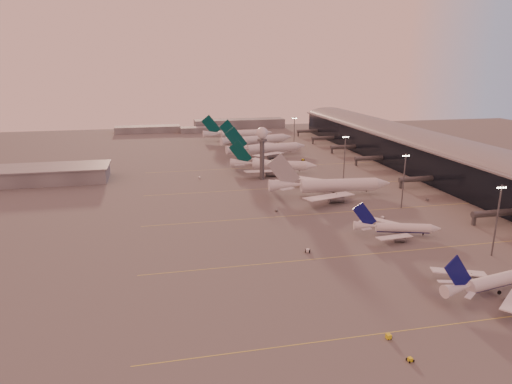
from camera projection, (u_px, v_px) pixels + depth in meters
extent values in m
plane|color=#514F4F|center=(332.00, 271.00, 144.03)|extent=(700.00, 700.00, 0.00)
cube|color=#DED64E|center=(492.00, 319.00, 117.25)|extent=(180.00, 0.25, 0.02)
cube|color=#DED64E|center=(402.00, 251.00, 159.55)|extent=(180.00, 0.25, 0.02)
cube|color=#DED64E|center=(350.00, 212.00, 201.86)|extent=(180.00, 0.25, 0.02)
cube|color=#DED64E|center=(316.00, 186.00, 244.16)|extent=(180.00, 0.25, 0.02)
cube|color=#DED64E|center=(289.00, 166.00, 291.17)|extent=(180.00, 0.25, 0.02)
cube|color=black|center=(437.00, 159.00, 267.04)|extent=(36.00, 360.00, 18.00)
cylinder|color=slate|center=(439.00, 144.00, 264.58)|extent=(10.08, 360.00, 10.08)
cube|color=slate|center=(439.00, 144.00, 264.53)|extent=(40.00, 362.00, 0.80)
cylinder|color=#525559|center=(496.00, 213.00, 185.87)|extent=(22.00, 2.80, 2.80)
cube|color=#525559|center=(474.00, 220.00, 184.45)|extent=(1.20, 1.20, 4.40)
cylinder|color=#525559|center=(418.00, 179.00, 240.40)|extent=(22.00, 2.80, 2.80)
cube|color=#525559|center=(401.00, 184.00, 238.98)|extent=(1.20, 1.20, 4.40)
cylinder|color=#525559|center=(371.00, 158.00, 293.04)|extent=(22.00, 2.80, 2.80)
cube|color=#525559|center=(356.00, 162.00, 291.63)|extent=(1.20, 1.20, 4.40)
cylinder|color=#525559|center=(345.00, 147.00, 332.53)|extent=(22.00, 2.80, 2.80)
cube|color=#525559|center=(332.00, 150.00, 331.11)|extent=(1.20, 1.20, 4.40)
cylinder|color=#525559|center=(325.00, 138.00, 372.01)|extent=(22.00, 2.80, 2.80)
cube|color=#525559|center=(313.00, 141.00, 370.60)|extent=(1.20, 1.20, 4.40)
cylinder|color=#525559|center=(309.00, 131.00, 409.62)|extent=(22.00, 2.80, 2.80)
cube|color=#525559|center=(298.00, 134.00, 408.20)|extent=(1.20, 1.20, 4.40)
cube|color=slate|center=(32.00, 175.00, 250.05)|extent=(80.00, 25.00, 8.00)
cube|color=slate|center=(31.00, 168.00, 248.90)|extent=(82.00, 27.00, 0.60)
cylinder|color=#525559|center=(262.00, 160.00, 254.86)|extent=(2.60, 2.60, 22.00)
cylinder|color=#525559|center=(262.00, 140.00, 251.72)|extent=(5.20, 5.20, 1.20)
sphere|color=white|center=(262.00, 133.00, 250.66)|extent=(6.40, 6.40, 6.40)
cylinder|color=#525559|center=(262.00, 126.00, 249.65)|extent=(0.16, 0.16, 2.00)
cylinder|color=#525559|center=(497.00, 221.00, 152.46)|extent=(0.56, 0.56, 25.00)
cube|color=#525559|center=(502.00, 186.00, 149.19)|extent=(3.60, 0.25, 0.25)
sphere|color=#FFEABF|center=(498.00, 188.00, 148.99)|extent=(0.56, 0.56, 0.56)
sphere|color=#FFEABF|center=(500.00, 188.00, 149.19)|extent=(0.56, 0.56, 0.56)
sphere|color=#FFEABF|center=(503.00, 188.00, 149.40)|extent=(0.56, 0.56, 0.56)
sphere|color=#FFEABF|center=(506.00, 187.00, 149.60)|extent=(0.56, 0.56, 0.56)
cylinder|color=#525559|center=(404.00, 181.00, 203.56)|extent=(0.56, 0.56, 25.00)
cube|color=#525559|center=(406.00, 155.00, 200.28)|extent=(3.60, 0.25, 0.25)
sphere|color=#FFEABF|center=(403.00, 156.00, 200.08)|extent=(0.56, 0.56, 0.56)
sphere|color=#FFEABF|center=(405.00, 156.00, 200.29)|extent=(0.56, 0.56, 0.56)
sphere|color=#FFEABF|center=(407.00, 156.00, 200.49)|extent=(0.56, 0.56, 0.56)
sphere|color=#FFEABF|center=(409.00, 156.00, 200.70)|extent=(0.56, 0.56, 0.56)
cylinder|color=#525559|center=(345.00, 158.00, 254.24)|extent=(0.56, 0.56, 25.00)
cube|color=#525559|center=(346.00, 136.00, 250.97)|extent=(3.60, 0.25, 0.25)
sphere|color=#FFEABF|center=(343.00, 137.00, 250.77)|extent=(0.56, 0.56, 0.56)
sphere|color=#FFEABF|center=(345.00, 137.00, 250.97)|extent=(0.56, 0.56, 0.56)
sphere|color=#FFEABF|center=(346.00, 137.00, 251.18)|extent=(0.56, 0.56, 0.56)
sphere|color=#FFEABF|center=(348.00, 137.00, 251.38)|extent=(0.56, 0.56, 0.56)
cylinder|color=#525559|center=(294.00, 134.00, 338.44)|extent=(0.56, 0.56, 25.00)
cube|color=#525559|center=(295.00, 118.00, 335.17)|extent=(3.60, 0.25, 0.25)
sphere|color=#FFEABF|center=(293.00, 118.00, 334.97)|extent=(0.56, 0.56, 0.56)
sphere|color=#FFEABF|center=(294.00, 118.00, 335.17)|extent=(0.56, 0.56, 0.56)
sphere|color=#FFEABF|center=(295.00, 118.00, 335.38)|extent=(0.56, 0.56, 0.56)
sphere|color=#FFEABF|center=(296.00, 118.00, 335.58)|extent=(0.56, 0.56, 0.56)
cube|color=slate|center=(148.00, 129.00, 431.80)|extent=(60.00, 18.00, 6.00)
cube|color=slate|center=(239.00, 124.00, 459.17)|extent=(90.00, 20.00, 9.00)
cube|color=slate|center=(202.00, 130.00, 432.74)|extent=(40.00, 15.00, 5.00)
cylinder|color=white|center=(498.00, 282.00, 130.61)|extent=(22.45, 7.73, 3.77)
cylinder|color=navy|center=(498.00, 284.00, 130.84)|extent=(21.82, 6.61, 2.71)
cone|color=white|center=(457.00, 290.00, 124.64)|extent=(9.81, 5.39, 3.77)
cylinder|color=slate|center=(512.00, 302.00, 123.96)|extent=(4.66, 3.19, 2.45)
cube|color=white|center=(458.00, 274.00, 137.00)|extent=(16.38, 8.36, 1.18)
cylinder|color=slate|center=(470.00, 280.00, 136.53)|extent=(4.66, 3.19, 2.45)
cube|color=slate|center=(471.00, 277.00, 136.24)|extent=(0.34, 0.30, 1.51)
cube|color=navy|center=(458.00, 275.00, 123.20)|extent=(10.23, 2.22, 11.23)
cube|color=white|center=(470.00, 297.00, 120.83)|extent=(4.40, 3.84, 0.25)
cube|color=white|center=(445.00, 283.00, 128.43)|extent=(4.56, 2.69, 0.25)
cylinder|color=black|center=(486.00, 287.00, 132.57)|extent=(1.16, 0.69, 1.09)
cylinder|color=black|center=(499.00, 294.00, 128.70)|extent=(1.16, 0.69, 1.09)
cylinder|color=white|center=(403.00, 229.00, 172.92)|extent=(20.27, 9.12, 3.43)
cylinder|color=navy|center=(403.00, 231.00, 173.13)|extent=(19.60, 8.08, 2.47)
cone|color=white|center=(435.00, 230.00, 172.00)|extent=(4.72, 4.41, 3.43)
cone|color=white|center=(365.00, 227.00, 173.91)|extent=(9.08, 5.73, 3.43)
cube|color=white|center=(394.00, 238.00, 165.38)|extent=(14.94, 6.13, 1.08)
cylinder|color=slate|center=(399.00, 240.00, 167.53)|extent=(4.38, 3.26, 2.23)
cube|color=slate|center=(400.00, 238.00, 167.27)|extent=(0.32, 0.29, 1.37)
cube|color=white|center=(385.00, 223.00, 181.56)|extent=(12.71, 12.66, 1.08)
cylinder|color=slate|center=(392.00, 228.00, 179.88)|extent=(4.38, 3.26, 2.23)
cube|color=slate|center=(392.00, 226.00, 179.62)|extent=(0.32, 0.29, 1.37)
cube|color=navy|center=(364.00, 216.00, 172.78)|extent=(9.10, 3.03, 10.22)
cube|color=white|center=(366.00, 230.00, 170.14)|extent=(4.08, 2.06, 0.23)
cube|color=white|center=(363.00, 223.00, 177.62)|extent=(3.85, 3.72, 0.23)
cylinder|color=black|center=(423.00, 235.00, 172.97)|extent=(0.45, 0.45, 0.90)
cylinder|color=black|center=(397.00, 233.00, 175.58)|extent=(1.08, 0.72, 0.99)
cylinder|color=black|center=(399.00, 236.00, 171.77)|extent=(1.08, 0.72, 0.99)
cylinder|color=white|center=(339.00, 187.00, 225.82)|extent=(38.50, 9.27, 5.96)
cylinder|color=white|center=(338.00, 190.00, 226.19)|extent=(37.59, 7.54, 4.29)
cone|color=white|center=(383.00, 186.00, 228.58)|extent=(7.87, 6.58, 5.96)
cone|color=white|center=(285.00, 188.00, 222.34)|extent=(16.45, 7.33, 5.96)
cube|color=white|center=(329.00, 199.00, 209.85)|extent=(27.66, 16.52, 1.77)
cylinder|color=slate|center=(336.00, 201.00, 214.65)|extent=(7.69, 4.50, 3.87)
cube|color=slate|center=(336.00, 199.00, 214.27)|extent=(0.31, 0.26, 2.38)
cube|color=white|center=(312.00, 182.00, 240.11)|extent=(26.40, 20.22, 1.77)
cylinder|color=slate|center=(323.00, 188.00, 237.75)|extent=(7.69, 4.50, 3.87)
cube|color=slate|center=(323.00, 185.00, 237.38)|extent=(0.31, 0.26, 2.38)
cube|color=#9DA0A5|center=(284.00, 174.00, 220.32)|extent=(16.48, 1.78, 17.68)
cube|color=white|center=(287.00, 191.00, 215.22)|extent=(7.88, 5.23, 0.24)
cube|color=white|center=(282.00, 183.00, 229.30)|extent=(7.75, 6.17, 0.24)
cylinder|color=black|center=(366.00, 193.00, 228.58)|extent=(0.48, 0.48, 0.96)
cylinder|color=black|center=(331.00, 193.00, 228.45)|extent=(1.09, 0.57, 1.06)
cylinder|color=black|center=(333.00, 196.00, 224.42)|extent=(1.09, 0.57, 1.06)
cylinder|color=white|center=(279.00, 167.00, 272.84)|extent=(31.98, 15.25, 5.17)
cylinder|color=white|center=(279.00, 169.00, 273.16)|extent=(30.90, 13.67, 3.72)
cone|color=white|center=(311.00, 167.00, 270.72)|extent=(7.54, 6.89, 5.17)
cone|color=white|center=(242.00, 165.00, 275.18)|extent=(14.38, 9.23, 5.17)
cube|color=white|center=(264.00, 173.00, 261.09)|extent=(23.81, 9.01, 1.53)
cylinder|color=slate|center=(271.00, 175.00, 264.28)|extent=(6.95, 5.18, 3.36)
cube|color=slate|center=(271.00, 173.00, 263.94)|extent=(0.32, 0.30, 2.07)
cube|color=white|center=(268.00, 163.00, 286.83)|extent=(19.83, 20.65, 1.53)
cylinder|color=slate|center=(274.00, 168.00, 283.94)|extent=(6.95, 5.18, 3.36)
cube|color=slate|center=(274.00, 166.00, 283.60)|extent=(0.32, 0.30, 2.07)
cube|color=#033E3C|center=(240.00, 155.00, 273.58)|extent=(13.55, 4.89, 15.29)
cube|color=white|center=(240.00, 167.00, 269.25)|extent=(6.44, 3.08, 0.22)
cube|color=white|center=(243.00, 162.00, 281.10)|extent=(6.03, 6.02, 0.22)
cylinder|color=black|center=(299.00, 172.00, 272.36)|extent=(0.45, 0.45, 0.89)
cylinder|color=black|center=(275.00, 171.00, 275.86)|extent=(1.07, 0.74, 0.98)
cylinder|color=black|center=(275.00, 172.00, 272.12)|extent=(1.07, 0.74, 0.98)
cylinder|color=white|center=(272.00, 150.00, 323.46)|extent=(37.41, 11.56, 5.96)
cylinder|color=white|center=(272.00, 151.00, 323.83)|extent=(36.42, 9.80, 4.29)
cone|color=white|center=(300.00, 148.00, 331.09)|extent=(7.98, 6.98, 5.96)
cone|color=white|center=(237.00, 151.00, 314.19)|extent=(16.22, 8.27, 5.96)
cube|color=white|center=(269.00, 156.00, 306.65)|extent=(25.19, 21.05, 1.76)
cylinder|color=slate|center=(273.00, 158.00, 312.18)|extent=(7.66, 4.92, 3.87)
cube|color=slate|center=(273.00, 156.00, 311.80)|extent=(0.34, 0.30, 2.38)
cube|color=white|center=(252.00, 148.00, 334.54)|extent=(27.37, 14.67, 1.76)
cylinder|color=slate|center=(260.00, 152.00, 333.48)|extent=(7.66, 4.92, 3.87)
cube|color=slate|center=(260.00, 150.00, 333.09)|extent=(0.34, 0.30, 2.38)
cube|color=#033E3C|center=(236.00, 141.00, 311.98)|extent=(16.25, 2.87, 17.63)
cube|color=white|center=(240.00, 153.00, 307.64)|extent=(7.40, 6.28, 0.26)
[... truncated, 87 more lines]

